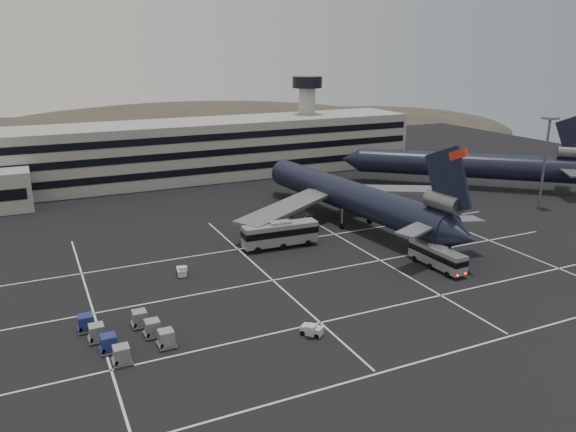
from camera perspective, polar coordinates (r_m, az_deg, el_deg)
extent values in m
plane|color=black|center=(78.26, 3.69, -6.84)|extent=(260.00, 260.00, 0.00)
cube|color=silver|center=(62.07, 13.81, -14.03)|extent=(90.00, 0.25, 0.01)
cube|color=silver|center=(70.51, 7.66, -9.73)|extent=(90.00, 0.25, 0.01)
cube|color=silver|center=(81.49, 2.33, -5.83)|extent=(90.00, 0.25, 0.01)
cube|color=silver|center=(93.29, -1.64, -2.85)|extent=(90.00, 0.25, 0.01)
cube|color=silver|center=(75.57, -19.31, -8.70)|extent=(0.25, 55.00, 0.01)
cube|color=silver|center=(80.79, -2.13, -6.04)|extent=(0.25, 55.00, 0.01)
cube|color=silver|center=(88.86, 8.63, -4.06)|extent=(0.25, 55.00, 0.01)
cube|color=silver|center=(102.22, 18.96, -2.02)|extent=(0.25, 55.00, 0.01)
cube|color=gray|center=(141.21, -10.55, 6.55)|extent=(120.00, 18.00, 14.00)
cube|color=black|center=(133.29, -9.45, 4.48)|extent=(118.00, 0.20, 1.60)
cube|color=black|center=(132.52, -9.54, 6.17)|extent=(118.00, 0.20, 1.60)
cube|color=black|center=(131.90, -9.61, 7.74)|extent=(118.00, 0.20, 1.60)
cylinder|color=gray|center=(154.86, 1.92, 9.20)|extent=(4.40, 4.40, 22.00)
cylinder|color=black|center=(153.78, 1.97, 13.45)|extent=(8.00, 8.00, 3.00)
ellipsoid|color=#38332B|center=(245.65, -9.49, 5.99)|extent=(252.00, 180.00, 44.00)
ellipsoid|color=#38332B|center=(277.07, 6.72, 8.25)|extent=(168.00, 120.00, 24.00)
cylinder|color=slate|center=(123.18, 24.59, 4.80)|extent=(0.50, 0.50, 18.00)
cube|color=slate|center=(121.87, 25.11, 8.98)|extent=(2.40, 2.40, 0.35)
cylinder|color=black|center=(103.28, 6.32, 2.01)|extent=(10.66, 48.32, 5.60)
cone|color=black|center=(124.46, -1.04, 4.64)|extent=(6.05, 5.07, 5.60)
cone|color=black|center=(84.77, 17.26, -1.95)|extent=(5.54, 5.51, 5.04)
cube|color=black|center=(85.06, 15.94, 3.41)|extent=(1.50, 9.47, 10.97)
cube|color=red|center=(83.25, 16.92, 6.01)|extent=(0.89, 3.27, 2.24)
cylinder|color=#595B60|center=(86.17, 15.52, 1.35)|extent=(3.32, 6.25, 2.70)
cube|color=slate|center=(84.56, 13.13, -1.24)|extent=(8.13, 5.37, 0.87)
cube|color=slate|center=(90.44, 16.96, -0.37)|extent=(7.80, 3.96, 0.87)
cube|color=slate|center=(98.25, -0.21, 0.86)|extent=(22.00, 15.21, 1.75)
cylinder|color=#595B60|center=(102.68, 0.36, 0.58)|extent=(3.27, 5.76, 2.70)
cube|color=slate|center=(112.78, 10.75, 2.65)|extent=(22.67, 11.32, 1.75)
cylinder|color=#595B60|center=(113.46, 8.56, 1.96)|extent=(3.27, 5.76, 2.70)
cylinder|color=slate|center=(116.16, 1.67, 2.23)|extent=(0.44, 0.44, 3.00)
cylinder|color=black|center=(116.58, 1.66, 1.45)|extent=(0.61, 1.15, 1.10)
cylinder|color=slate|center=(100.69, 5.51, -0.12)|extent=(0.44, 0.44, 3.00)
cylinder|color=black|center=(101.18, 5.49, -1.02)|extent=(0.61, 1.15, 1.10)
cylinder|color=slate|center=(104.51, 8.33, 0.40)|extent=(0.44, 0.44, 3.00)
cylinder|color=black|center=(104.98, 8.29, -0.46)|extent=(0.61, 1.15, 1.10)
cylinder|color=black|center=(136.35, 17.38, 4.94)|extent=(39.86, 35.76, 5.60)
cone|color=black|center=(138.06, 6.42, 5.74)|extent=(7.07, 7.18, 5.60)
cylinder|color=#595B60|center=(138.17, 26.91, 5.78)|extent=(6.30, 5.98, 2.70)
cube|color=slate|center=(134.62, 26.82, 4.02)|extent=(6.44, 8.12, 0.87)
cube|color=slate|center=(142.72, 26.24, 4.72)|extent=(7.92, 7.07, 0.87)
cylinder|color=slate|center=(136.96, 17.27, 3.71)|extent=(0.44, 0.44, 3.00)
cylinder|color=black|center=(137.32, 17.21, 3.04)|extent=(1.16, 1.10, 1.10)
cube|color=#9A9DA2|center=(85.55, 14.90, -3.93)|extent=(2.75, 10.25, 2.77)
cube|color=black|center=(85.44, 14.92, -3.72)|extent=(2.82, 10.32, 0.88)
cube|color=#9A9DA2|center=(85.03, 14.98, -2.95)|extent=(1.60, 2.83, 0.32)
cylinder|color=black|center=(82.94, 15.88, -5.75)|extent=(0.33, 0.90, 0.89)
cylinder|color=black|center=(84.47, 17.03, -5.44)|extent=(0.33, 0.90, 0.89)
cylinder|color=black|center=(85.32, 14.25, -4.98)|extent=(0.33, 0.90, 0.89)
cylinder|color=black|center=(86.81, 15.40, -4.69)|extent=(0.33, 0.90, 0.89)
cylinder|color=black|center=(87.79, 12.72, -4.25)|extent=(0.33, 0.90, 0.89)
cylinder|color=black|center=(89.23, 13.85, -3.98)|extent=(0.33, 0.90, 0.89)
cube|color=#FF0C05|center=(82.06, 16.85, -5.79)|extent=(0.23, 0.08, 0.20)
cube|color=#FF0C05|center=(83.05, 17.59, -5.58)|extent=(0.23, 0.08, 0.20)
cube|color=#9A9DA2|center=(90.97, -0.81, -1.82)|extent=(12.56, 3.37, 3.39)
cube|color=black|center=(90.84, -0.81, -1.58)|extent=(12.62, 3.43, 1.08)
cube|color=#9A9DA2|center=(90.38, -0.81, -0.68)|extent=(3.47, 1.96, 0.40)
cylinder|color=black|center=(91.96, 2.05, -2.79)|extent=(1.10, 0.41, 1.09)
cylinder|color=black|center=(94.39, 1.33, -2.27)|extent=(1.10, 0.41, 1.09)
cylinder|color=black|center=(90.32, -0.47, -3.15)|extent=(1.10, 0.41, 1.09)
cylinder|color=black|center=(92.79, -1.13, -2.60)|extent=(1.10, 0.41, 1.09)
cylinder|color=black|center=(88.86, -3.07, -3.52)|extent=(1.10, 0.41, 1.09)
cylinder|color=black|center=(91.37, -3.68, -2.95)|extent=(1.10, 0.41, 1.09)
cube|color=beige|center=(81.92, -10.76, -5.57)|extent=(1.63, 2.50, 0.95)
cube|color=beige|center=(81.19, -10.74, -5.29)|extent=(1.30, 1.13, 0.53)
cylinder|color=black|center=(81.21, -11.10, -6.01)|extent=(0.32, 0.62, 0.59)
cylinder|color=black|center=(81.29, -10.28, -5.94)|extent=(0.32, 0.62, 0.59)
cylinder|color=black|center=(82.77, -11.21, -5.57)|extent=(0.32, 0.62, 0.59)
cylinder|color=black|center=(82.85, -10.40, -5.50)|extent=(0.32, 0.62, 0.59)
cube|color=beige|center=(64.79, 2.44, -11.52)|extent=(2.49, 2.66, 0.97)
cube|color=beige|center=(64.30, 2.90, -11.11)|extent=(1.53, 1.50, 0.54)
cylinder|color=black|center=(64.16, 2.94, -12.13)|extent=(0.56, 0.62, 0.60)
cylinder|color=black|center=(65.12, 3.36, -11.68)|extent=(0.56, 0.62, 0.60)
cylinder|color=black|center=(64.77, 1.51, -11.82)|extent=(0.56, 0.62, 0.60)
cylinder|color=black|center=(65.72, 1.95, -11.37)|extent=(0.56, 0.62, 0.60)
cube|color=#2D2D30|center=(62.22, -16.49, -14.00)|extent=(2.51, 2.72, 0.19)
cylinder|color=black|center=(62.25, -16.48, -14.05)|extent=(0.10, 0.21, 0.21)
cube|color=#97999F|center=(61.77, -16.56, -13.26)|extent=(1.98, 1.98, 1.65)
cube|color=#2D2D30|center=(64.13, -12.22, -12.68)|extent=(2.51, 2.72, 0.19)
cylinder|color=black|center=(64.16, -12.22, -12.73)|extent=(0.10, 0.21, 0.21)
cube|color=#97999F|center=(63.69, -12.28, -11.96)|extent=(1.98, 1.98, 1.65)
cube|color=#2D2D30|center=(64.73, -17.69, -12.84)|extent=(2.51, 2.72, 0.19)
cylinder|color=black|center=(64.76, -17.68, -12.88)|extent=(0.10, 0.21, 0.21)
cube|color=navy|center=(64.29, -17.76, -12.12)|extent=(1.98, 1.98, 1.65)
cube|color=#2D2D30|center=(66.56, -13.56, -11.62)|extent=(2.51, 2.72, 0.19)
cylinder|color=black|center=(66.59, -13.56, -11.66)|extent=(0.10, 0.21, 0.21)
cube|color=#97999F|center=(66.14, -13.62, -10.92)|extent=(1.98, 1.98, 1.65)
cube|color=#2D2D30|center=(67.28, -18.79, -11.76)|extent=(2.51, 2.72, 0.19)
cylinder|color=black|center=(67.31, -18.78, -11.80)|extent=(0.10, 0.21, 0.21)
cube|color=#97999F|center=(66.86, -18.86, -11.06)|extent=(1.98, 1.98, 1.65)
cube|color=#2D2D30|center=(69.05, -14.79, -10.63)|extent=(2.51, 2.72, 0.19)
cylinder|color=black|center=(69.07, -14.79, -10.67)|extent=(0.10, 0.21, 0.21)
cube|color=#97999F|center=(68.64, -14.85, -9.94)|extent=(1.98, 1.98, 1.65)
cube|color=#2D2D30|center=(69.88, -19.80, -10.76)|extent=(2.51, 2.72, 0.19)
cylinder|color=black|center=(69.90, -19.79, -10.80)|extent=(0.10, 0.21, 0.21)
cube|color=navy|center=(69.47, -19.87, -10.08)|extent=(1.98, 1.98, 1.65)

